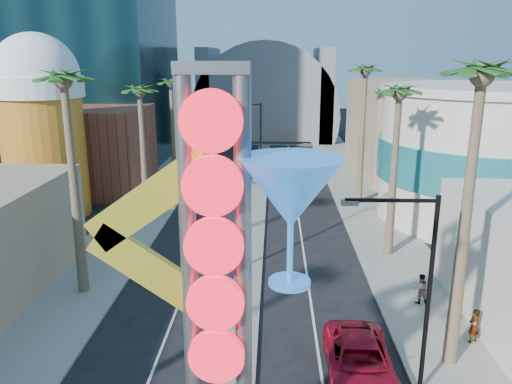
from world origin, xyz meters
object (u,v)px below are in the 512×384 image
Objects in this scene: red_pickup at (360,362)px; neon_sign at (248,271)px; pedestrian_a at (474,326)px; pedestrian_b at (420,289)px.

neon_sign is at bearing -123.92° from red_pickup.
pedestrian_a reaches higher than pedestrian_b.
pedestrian_b is at bearing -93.72° from pedestrian_a.
neon_sign reaches higher than pedestrian_a.
neon_sign is 16.12m from pedestrian_b.
neon_sign reaches higher than red_pickup.
pedestrian_b is (8.36, 12.24, -6.35)m from neon_sign.
pedestrian_a is (9.71, 8.53, -6.33)m from neon_sign.
neon_sign is at bearing 17.60° from pedestrian_a.
pedestrian_a is at bearing 101.95° from pedestrian_b.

